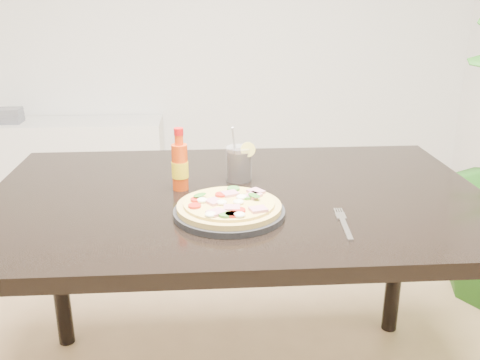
{
  "coord_description": "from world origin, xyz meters",
  "views": [
    {
      "loc": [
        0.18,
        -1.39,
        1.28
      ],
      "look_at": [
        0.27,
        -0.1,
        0.83
      ],
      "focal_mm": 40.0,
      "sensor_mm": 36.0,
      "label": 1
    }
  ],
  "objects": [
    {
      "name": "cd_stack",
      "position": [
        -1.05,
        2.05,
        0.55
      ],
      "size": [
        0.14,
        0.12,
        0.09
      ],
      "color": "slate",
      "rests_on": "media_console"
    },
    {
      "name": "cola_cup",
      "position": [
        0.28,
        0.13,
        0.8
      ],
      "size": [
        0.09,
        0.08,
        0.17
      ],
      "rotation": [
        0.0,
        0.0,
        0.39
      ],
      "color": "black",
      "rests_on": "dining_table"
    },
    {
      "name": "media_console",
      "position": [
        -0.8,
        2.07,
        0.25
      ],
      "size": [
        1.4,
        0.34,
        0.5
      ],
      "primitive_type": "cube",
      "color": "white",
      "rests_on": "ground"
    },
    {
      "name": "pizza",
      "position": [
        0.24,
        -0.14,
        0.78
      ],
      "size": [
        0.26,
        0.26,
        0.03
      ],
      "color": "tan",
      "rests_on": "plate"
    },
    {
      "name": "hot_sauce_bottle",
      "position": [
        0.11,
        0.06,
        0.82
      ],
      "size": [
        0.05,
        0.05,
        0.18
      ],
      "rotation": [
        0.0,
        0.0,
        -0.09
      ],
      "color": "#D13E0C",
      "rests_on": "dining_table"
    },
    {
      "name": "dining_table",
      "position": [
        0.27,
        0.02,
        0.67
      ],
      "size": [
        1.4,
        0.9,
        0.75
      ],
      "color": "black",
      "rests_on": "ground"
    },
    {
      "name": "plate",
      "position": [
        0.24,
        -0.14,
        0.76
      ],
      "size": [
        0.28,
        0.28,
        0.02
      ],
      "primitive_type": "cylinder",
      "color": "black",
      "rests_on": "dining_table"
    },
    {
      "name": "fork",
      "position": [
        0.52,
        -0.21,
        0.75
      ],
      "size": [
        0.03,
        0.19,
        0.0
      ],
      "rotation": [
        0.0,
        0.0,
        -0.08
      ],
      "color": "silver",
      "rests_on": "dining_table"
    }
  ]
}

